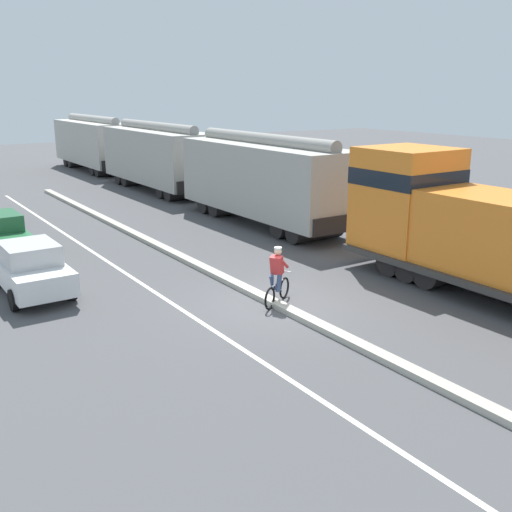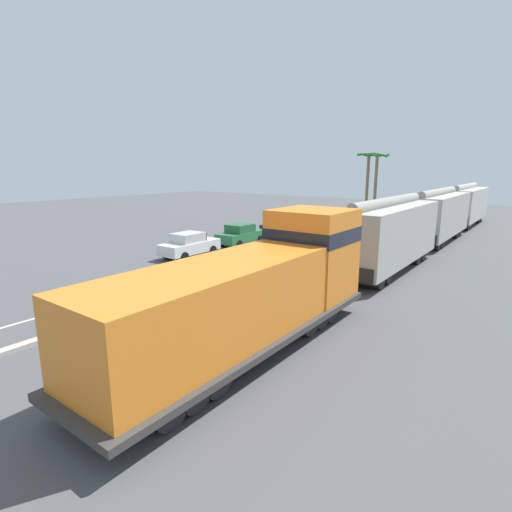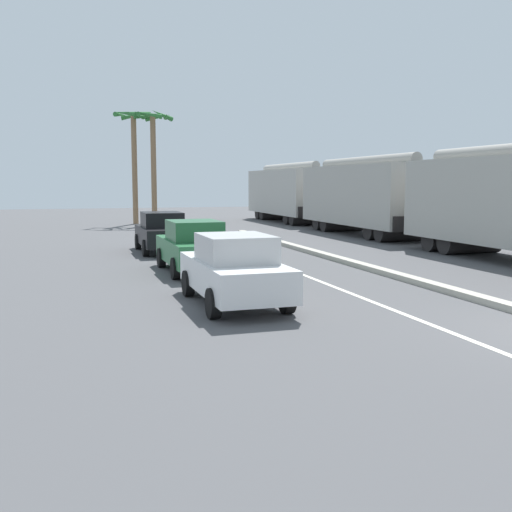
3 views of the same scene
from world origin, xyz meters
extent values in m
cube|color=#B2AD9E|center=(0.00, 6.00, 0.08)|extent=(0.36, 36.00, 0.16)
cube|color=silver|center=(-2.40, 6.00, 0.00)|extent=(0.14, 36.00, 0.01)
cube|color=black|center=(5.94, 14.38, 0.95)|extent=(2.61, 0.10, 0.70)
cylinder|color=black|center=(5.94, 12.90, 0.45)|extent=(2.46, 0.90, 0.90)
cylinder|color=black|center=(5.94, 11.80, 0.45)|extent=(2.46, 0.90, 0.90)
cube|color=#A5A29B|center=(5.94, 20.73, 2.15)|extent=(2.90, 10.40, 3.10)
cylinder|color=gray|center=(5.94, 20.73, 3.88)|extent=(0.60, 9.88, 0.60)
cube|color=black|center=(5.94, 25.98, 0.95)|extent=(2.61, 0.10, 0.70)
cube|color=black|center=(5.94, 15.48, 0.95)|extent=(2.61, 0.10, 0.70)
cylinder|color=black|center=(5.94, 24.50, 0.45)|extent=(2.46, 0.90, 0.90)
cylinder|color=black|center=(5.94, 23.40, 0.45)|extent=(2.46, 0.90, 0.90)
cylinder|color=black|center=(5.94, 18.05, 0.45)|extent=(2.46, 0.90, 0.90)
cylinder|color=black|center=(5.94, 16.95, 0.45)|extent=(2.46, 0.90, 0.90)
cube|color=#B1AEA7|center=(5.94, 32.33, 2.15)|extent=(2.90, 10.40, 3.10)
cylinder|color=gray|center=(5.94, 32.33, 3.88)|extent=(0.60, 9.88, 0.60)
cube|color=black|center=(5.94, 37.58, 0.95)|extent=(2.61, 0.10, 0.70)
cube|color=black|center=(5.94, 27.08, 0.95)|extent=(2.61, 0.10, 0.70)
cylinder|color=black|center=(5.94, 36.10, 0.45)|extent=(2.46, 0.90, 0.90)
cylinder|color=black|center=(5.94, 35.00, 0.45)|extent=(2.46, 0.90, 0.90)
cylinder|color=black|center=(5.94, 29.65, 0.45)|extent=(2.46, 0.90, 0.90)
cylinder|color=black|center=(5.94, 28.55, 0.45)|extent=(2.46, 0.90, 0.90)
cube|color=silver|center=(-5.58, 4.98, 0.67)|extent=(1.73, 4.21, 0.70)
cube|color=beige|center=(-5.58, 4.83, 1.32)|extent=(1.51, 1.91, 0.60)
cube|color=#1E232D|center=(-5.58, 5.83, 1.27)|extent=(1.43, 0.13, 0.51)
cylinder|color=black|center=(-6.39, 6.27, 0.32)|extent=(0.22, 0.64, 0.64)
cylinder|color=black|center=(-4.78, 6.28, 0.32)|extent=(0.22, 0.64, 0.64)
cylinder|color=black|center=(-6.37, 3.67, 0.32)|extent=(0.22, 0.64, 0.64)
cylinder|color=black|center=(-4.76, 3.68, 0.32)|extent=(0.22, 0.64, 0.64)
cube|color=#286B3D|center=(-5.46, 10.23, 0.67)|extent=(1.75, 4.22, 0.70)
cube|color=#225B34|center=(-5.46, 10.08, 1.32)|extent=(1.52, 1.92, 0.60)
cube|color=#1E232D|center=(-5.47, 11.08, 1.27)|extent=(1.43, 0.14, 0.51)
cylinder|color=black|center=(-6.28, 11.52, 0.32)|extent=(0.23, 0.64, 0.64)
cylinder|color=black|center=(-4.67, 11.54, 0.32)|extent=(0.23, 0.64, 0.64)
cylinder|color=black|center=(-6.25, 8.92, 0.32)|extent=(0.23, 0.64, 0.64)
cylinder|color=black|center=(-4.64, 8.94, 0.32)|extent=(0.23, 0.64, 0.64)
cube|color=black|center=(-5.60, 16.00, 0.67)|extent=(1.70, 4.20, 0.70)
cube|color=black|center=(-5.60, 15.85, 1.32)|extent=(1.50, 1.90, 0.60)
cube|color=#1E232D|center=(-5.60, 16.85, 1.27)|extent=(1.43, 0.12, 0.51)
cylinder|color=black|center=(-6.41, 17.31, 0.32)|extent=(0.22, 0.64, 0.64)
cylinder|color=black|center=(-4.79, 17.31, 0.32)|extent=(0.22, 0.64, 0.64)
cylinder|color=black|center=(-6.41, 14.70, 0.32)|extent=(0.22, 0.64, 0.64)
cylinder|color=black|center=(-4.79, 14.70, 0.32)|extent=(0.22, 0.64, 0.64)
cylinder|color=#846647|center=(-4.80, 33.34, 3.64)|extent=(0.36, 0.36, 7.29)
cone|color=#2D7033|center=(-3.91, 33.47, 7.34)|extent=(0.57, 1.84, 0.41)
cone|color=#2D7033|center=(-4.63, 34.23, 7.34)|extent=(1.86, 0.66, 0.62)
cone|color=#2D7033|center=(-5.60, 33.77, 7.34)|extent=(1.13, 1.76, 0.44)
cone|color=#2D7033|center=(-5.44, 32.71, 7.34)|extent=(1.52, 1.52, 0.56)
cone|color=#2D7033|center=(-4.67, 32.46, 7.34)|extent=(1.84, 0.59, 0.39)
cylinder|color=#846647|center=(-3.59, 32.80, 3.59)|extent=(0.36, 0.36, 7.18)
cone|color=#2D7033|center=(-2.70, 32.70, 7.23)|extent=(0.51, 1.83, 0.33)
cone|color=#2D7033|center=(-3.12, 33.56, 7.23)|extent=(1.73, 1.22, 0.57)
cone|color=#2D7033|center=(-4.02, 33.59, 7.23)|extent=(1.75, 1.14, 0.42)
cone|color=#2D7033|center=(-4.48, 32.94, 7.23)|extent=(0.61, 1.83, 0.33)
cone|color=#2D7033|center=(-3.96, 31.98, 7.23)|extent=(1.80, 1.05, 0.67)
cone|color=#2D7033|center=(-3.09, 32.05, 7.23)|extent=(1.69, 1.29, 0.73)
camera|label=1|loc=(-9.53, -13.43, 6.07)|focal=42.00mm
camera|label=2|loc=(13.33, -13.07, 5.76)|focal=28.00mm
camera|label=3|loc=(-9.13, -8.11, 2.78)|focal=42.00mm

